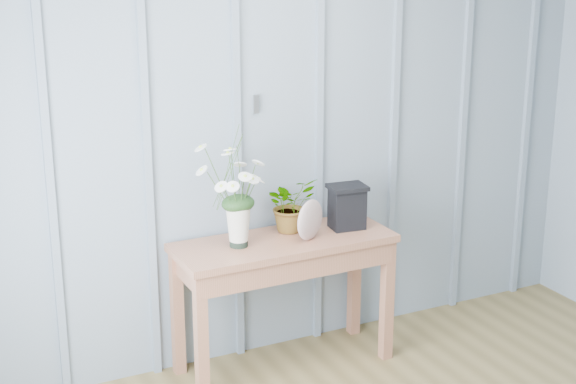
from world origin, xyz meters
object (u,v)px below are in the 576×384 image
sideboard (284,259)px  daisy_vase (238,176)px  felt_disc_vessel (310,220)px  carved_box (347,206)px

sideboard → daisy_vase: daisy_vase is taller
felt_disc_vessel → daisy_vase: bearing=140.4°
daisy_vase → felt_disc_vessel: 0.48m
sideboard → carved_box: carved_box is taller
felt_disc_vessel → carved_box: 0.28m
sideboard → carved_box: size_ratio=4.83×
sideboard → daisy_vase: 0.56m
daisy_vase → felt_disc_vessel: daisy_vase is taller
felt_disc_vessel → carved_box: bearing=-13.3°
sideboard → daisy_vase: size_ratio=1.96×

